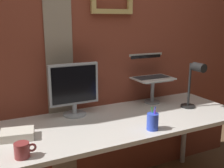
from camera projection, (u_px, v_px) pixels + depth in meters
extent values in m
cube|color=brown|center=(84.00, 44.00, 2.13)|extent=(3.29, 0.12, 2.52)
cube|color=gray|center=(59.00, 46.00, 1.98)|extent=(0.21, 0.01, 2.52)
cube|color=tan|center=(112.00, 11.00, 2.09)|extent=(0.36, 0.03, 0.04)
cube|color=silver|center=(118.00, 122.00, 1.93)|extent=(1.96, 0.72, 0.03)
cylinder|color=#B2B2B7|center=(184.00, 131.00, 2.68)|extent=(0.05, 0.05, 0.71)
cylinder|color=#ADB2B7|center=(75.00, 114.00, 2.03)|extent=(0.18, 0.18, 0.01)
cylinder|color=#ADB2B7|center=(75.00, 109.00, 2.02)|extent=(0.04, 0.04, 0.08)
cube|color=#ADB2B7|center=(74.00, 84.00, 1.97)|extent=(0.38, 0.04, 0.31)
cube|color=black|center=(75.00, 85.00, 1.96)|extent=(0.35, 0.00, 0.28)
cylinder|color=gray|center=(152.00, 102.00, 2.34)|extent=(0.14, 0.14, 0.01)
cylinder|color=gray|center=(152.00, 91.00, 2.31)|extent=(0.03, 0.03, 0.19)
cube|color=gray|center=(153.00, 80.00, 2.29)|extent=(0.28, 0.22, 0.01)
cube|color=silver|center=(153.00, 78.00, 2.29)|extent=(0.35, 0.23, 0.01)
cube|color=#2D2D30|center=(152.00, 77.00, 2.30)|extent=(0.31, 0.14, 0.00)
cube|color=silver|center=(144.00, 64.00, 2.38)|extent=(0.35, 0.05, 0.20)
cube|color=black|center=(145.00, 64.00, 2.38)|extent=(0.32, 0.04, 0.17)
cylinder|color=black|center=(188.00, 106.00, 2.21)|extent=(0.12, 0.12, 0.02)
cylinder|color=black|center=(189.00, 85.00, 2.17)|extent=(0.02, 0.02, 0.36)
cylinder|color=black|center=(199.00, 67.00, 2.05)|extent=(0.07, 0.11, 0.07)
cylinder|color=blue|center=(153.00, 122.00, 1.74)|extent=(0.08, 0.08, 0.11)
cylinder|color=green|center=(153.00, 117.00, 1.75)|extent=(0.03, 0.03, 0.14)
cylinder|color=purple|center=(154.00, 119.00, 1.73)|extent=(0.02, 0.01, 0.13)
cylinder|color=blue|center=(153.00, 118.00, 1.73)|extent=(0.04, 0.02, 0.15)
cylinder|color=maroon|center=(22.00, 150.00, 1.39)|extent=(0.08, 0.08, 0.08)
torus|color=maroon|center=(32.00, 148.00, 1.41)|extent=(0.05, 0.01, 0.05)
cube|color=silver|center=(17.00, 134.00, 1.62)|extent=(0.22, 0.18, 0.05)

